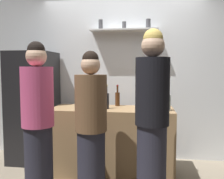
# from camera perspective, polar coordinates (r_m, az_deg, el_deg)

# --- Properties ---
(back_wall_assembly) EXTENTS (4.80, 0.32, 2.60)m
(back_wall_assembly) POSITION_cam_1_polar(r_m,az_deg,el_deg) (3.93, 2.35, 3.25)
(back_wall_assembly) COLOR white
(back_wall_assembly) RESTS_ON ground
(refrigerator) EXTENTS (0.63, 0.68, 1.66)m
(refrigerator) POSITION_cam_1_polar(r_m,az_deg,el_deg) (3.95, -17.77, -3.84)
(refrigerator) COLOR black
(refrigerator) RESTS_ON ground
(counter) EXTENTS (1.62, 0.61, 0.89)m
(counter) POSITION_cam_1_polar(r_m,az_deg,el_deg) (3.37, 0.00, -11.82)
(counter) COLOR #9E7A51
(counter) RESTS_ON ground
(baking_pan) EXTENTS (0.34, 0.24, 0.05)m
(baking_pan) POSITION_cam_1_polar(r_m,az_deg,el_deg) (3.34, 10.13, -3.84)
(baking_pan) COLOR gray
(baking_pan) RESTS_ON counter
(utensil_holder) EXTENTS (0.10, 0.10, 0.22)m
(utensil_holder) POSITION_cam_1_polar(r_m,az_deg,el_deg) (3.04, 6.35, -4.07)
(utensil_holder) COLOR #B2B2B7
(utensil_holder) RESTS_ON counter
(wine_bottle_pale_glass) EXTENTS (0.07, 0.07, 0.33)m
(wine_bottle_pale_glass) POSITION_cam_1_polar(r_m,az_deg,el_deg) (3.26, -6.93, -2.21)
(wine_bottle_pale_glass) COLOR #B2BFB2
(wine_bottle_pale_glass) RESTS_ON counter
(wine_bottle_dark_glass) EXTENTS (0.07, 0.07, 0.32)m
(wine_bottle_dark_glass) POSITION_cam_1_polar(r_m,az_deg,el_deg) (3.21, -1.32, -2.46)
(wine_bottle_dark_glass) COLOR black
(wine_bottle_dark_glass) RESTS_ON counter
(wine_bottle_amber_glass) EXTENTS (0.07, 0.07, 0.30)m
(wine_bottle_amber_glass) POSITION_cam_1_polar(r_m,az_deg,el_deg) (3.47, 1.28, -2.06)
(wine_bottle_amber_glass) COLOR #472814
(wine_bottle_amber_glass) RESTS_ON counter
(water_bottle_plastic) EXTENTS (0.08, 0.08, 0.24)m
(water_bottle_plastic) POSITION_cam_1_polar(r_m,az_deg,el_deg) (3.13, 12.75, -2.90)
(water_bottle_plastic) COLOR silver
(water_bottle_plastic) RESTS_ON counter
(person_brown_jacket) EXTENTS (0.34, 0.34, 1.60)m
(person_brown_jacket) POSITION_cam_1_polar(r_m,az_deg,el_deg) (2.64, -4.91, -8.83)
(person_brown_jacket) COLOR #262633
(person_brown_jacket) RESTS_ON ground
(person_blonde) EXTENTS (0.34, 0.34, 1.80)m
(person_blonde) POSITION_cam_1_polar(r_m,az_deg,el_deg) (2.51, 9.29, -6.83)
(person_blonde) COLOR #262633
(person_blonde) RESTS_ON ground
(person_pink_top) EXTENTS (0.34, 0.34, 1.69)m
(person_pink_top) POSITION_cam_1_polar(r_m,az_deg,el_deg) (2.75, -16.84, -7.28)
(person_pink_top) COLOR #262633
(person_pink_top) RESTS_ON ground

